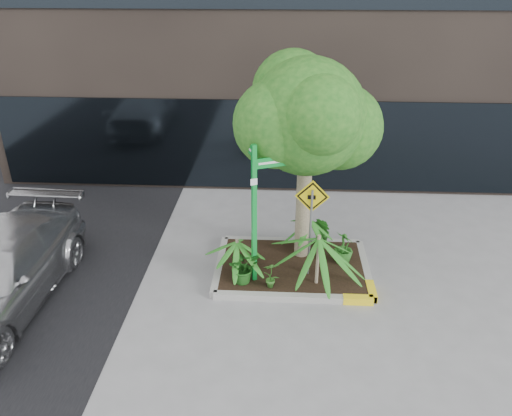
{
  "coord_description": "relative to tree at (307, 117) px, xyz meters",
  "views": [
    {
      "loc": [
        -0.09,
        -8.92,
        6.18
      ],
      "look_at": [
        -0.59,
        0.2,
        1.56
      ],
      "focal_mm": 35.0,
      "sensor_mm": 36.0,
      "label": 1
    }
  ],
  "objects": [
    {
      "name": "ground",
      "position": [
        -0.4,
        -0.77,
        -3.34
      ],
      "size": [
        80.0,
        80.0,
        0.0
      ],
      "primitive_type": "plane",
      "color": "gray",
      "rests_on": "ground"
    },
    {
      "name": "tree",
      "position": [
        0.0,
        0.0,
        0.0
      ],
      "size": [
        3.05,
        2.7,
        4.57
      ],
      "color": "tan",
      "rests_on": "ground"
    },
    {
      "name": "shrub_b",
      "position": [
        0.91,
        -0.3,
        -2.82
      ],
      "size": [
        0.57,
        0.57,
        0.73
      ],
      "primitive_type": "imported",
      "rotation": [
        0.0,
        0.0,
        2.2
      ],
      "color": "#24611D",
      "rests_on": "planter"
    },
    {
      "name": "shrub_c",
      "position": [
        -0.64,
        -1.32,
        -2.89
      ],
      "size": [
        0.37,
        0.37,
        0.6
      ],
      "primitive_type": "imported",
      "rotation": [
        0.0,
        0.0,
        3.33
      ],
      "color": "#317123",
      "rests_on": "planter"
    },
    {
      "name": "planter",
      "position": [
        -0.17,
        -0.5,
        -3.24
      ],
      "size": [
        3.35,
        2.36,
        0.15
      ],
      "color": "#9E9E99",
      "rests_on": "ground"
    },
    {
      "name": "cattle_sign",
      "position": [
        0.12,
        -0.89,
        -1.7
      ],
      "size": [
        0.68,
        0.21,
        2.2
      ],
      "rotation": [
        0.0,
        0.0,
        -0.05
      ],
      "color": "slate",
      "rests_on": "ground"
    },
    {
      "name": "shrub_a",
      "position": [
        -1.22,
        -1.16,
        -2.83
      ],
      "size": [
        0.84,
        0.84,
        0.73
      ],
      "primitive_type": "imported",
      "rotation": [
        0.0,
        0.0,
        0.37
      ],
      "color": "#1C5418",
      "rests_on": "planter"
    },
    {
      "name": "street_sign_post",
      "position": [
        -0.96,
        -0.99,
        -1.41
      ],
      "size": [
        1.13,
        0.88,
        3.11
      ],
      "rotation": [
        0.0,
        0.0,
        0.38
      ],
      "color": "#0E9C33",
      "rests_on": "ground"
    },
    {
      "name": "palm_left",
      "position": [
        -1.37,
        -0.83,
        -2.44
      ],
      "size": [
        0.9,
        0.9,
        1.0
      ],
      "color": "tan",
      "rests_on": "ground"
    },
    {
      "name": "palm_back",
      "position": [
        0.2,
        0.21,
        -2.44
      ],
      "size": [
        0.9,
        0.9,
        1.0
      ],
      "color": "tan",
      "rests_on": "ground"
    },
    {
      "name": "palm_front",
      "position": [
        0.29,
        -1.13,
        -2.13
      ],
      "size": [
        1.27,
        1.27,
        1.41
      ],
      "color": "tan",
      "rests_on": "ground"
    },
    {
      "name": "shrub_d",
      "position": [
        0.5,
        0.37,
        -2.81
      ],
      "size": [
        0.54,
        0.54,
        0.75
      ],
      "primitive_type": "imported",
      "rotation": [
        0.0,
        0.0,
        5.08
      ],
      "color": "#25691E",
      "rests_on": "planter"
    }
  ]
}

